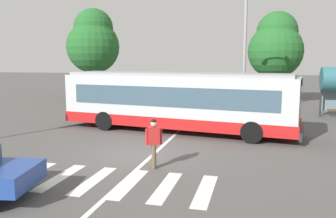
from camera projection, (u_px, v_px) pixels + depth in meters
name	position (u px, v px, depth m)	size (l,w,h in m)	color
ground_plane	(140.00, 155.00, 13.64)	(160.00, 160.00, 0.00)	#514F4C
city_transit_bus	(176.00, 101.00, 18.00)	(12.54, 4.36, 3.06)	black
pedestrian_crossing_street	(154.00, 141.00, 11.85)	(0.55, 0.39, 1.72)	brown
parked_car_white	(163.00, 95.00, 29.31)	(1.88, 4.50, 1.35)	black
parked_car_blue	(196.00, 96.00, 28.55)	(1.93, 4.53, 1.35)	black
parked_car_champagne	(228.00, 97.00, 27.76)	(2.02, 4.57, 1.35)	black
twin_arm_street_lamp	(245.00, 36.00, 21.96)	(4.17, 0.32, 8.47)	#939399
background_tree_left	(93.00, 42.00, 32.32)	(4.88, 4.88, 8.46)	brown
background_tree_right	(276.00, 46.00, 29.61)	(4.64, 4.64, 7.82)	brown
crosswalk_painted_stripes	(94.00, 180.00, 10.76)	(7.40, 2.62, 0.01)	silver
lane_center_line	(165.00, 144.00, 15.45)	(0.16, 24.00, 0.01)	silver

